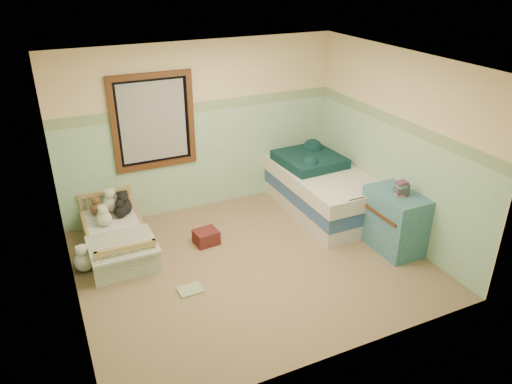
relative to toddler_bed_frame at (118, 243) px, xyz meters
name	(u,v)px	position (x,y,z in m)	size (l,w,h in m)	color
floor	(252,263)	(1.49, -1.05, -0.11)	(4.20, 3.60, 0.02)	#98805C
ceiling	(251,63)	(1.49, -1.05, 2.41)	(4.20, 3.60, 0.02)	silver
wall_back	(201,128)	(1.49, 0.75, 1.15)	(4.20, 0.04, 2.50)	beige
wall_front	(338,249)	(1.49, -2.85, 1.15)	(4.20, 0.04, 2.50)	beige
wall_left	(61,208)	(-0.61, -1.05, 1.15)	(0.04, 3.60, 2.50)	beige
wall_right	(396,146)	(3.59, -1.05, 1.15)	(0.04, 3.60, 2.50)	beige
wainscot_mint	(203,160)	(1.49, 0.74, 0.65)	(4.20, 0.01, 1.50)	#91CA9B
border_strip	(200,107)	(1.49, 0.74, 1.48)	(4.20, 0.01, 0.15)	#417547
window_frame	(153,122)	(0.79, 0.71, 1.35)	(1.16, 0.06, 1.36)	#422513
window_blinds	(153,122)	(0.79, 0.72, 1.35)	(0.92, 0.01, 1.12)	#B3B3AC
toddler_bed_frame	(118,243)	(0.00, 0.00, 0.00)	(0.74, 1.48, 0.19)	#9C7543
toddler_mattress	(116,232)	(0.00, 0.00, 0.16)	(0.68, 1.42, 0.12)	white
patchwork_quilt	(122,245)	(0.00, -0.46, 0.23)	(0.80, 0.74, 0.03)	#648EBA
plush_bed_brown	(97,208)	(-0.15, 0.50, 0.31)	(0.18, 0.18, 0.18)	brown
plush_bed_white	(111,204)	(0.05, 0.50, 0.33)	(0.24, 0.24, 0.24)	silver
plush_bed_tan	(103,215)	(-0.10, 0.28, 0.30)	(0.17, 0.17, 0.17)	#CEB284
plush_bed_dark	(121,211)	(0.13, 0.28, 0.30)	(0.18, 0.18, 0.18)	black
plush_floor_cream	(84,262)	(-0.46, -0.33, 0.03)	(0.25, 0.25, 0.25)	silver
plush_floor_tan	(108,271)	(-0.23, -0.65, 0.02)	(0.24, 0.24, 0.24)	#CEB284
twin_bed_frame	(320,203)	(3.04, -0.17, 0.01)	(1.02, 2.05, 0.22)	silver
twin_boxspring	(321,190)	(3.04, -0.17, 0.23)	(1.02, 2.05, 0.22)	navy
twin_mattress	(322,177)	(3.04, -0.17, 0.45)	(1.07, 2.09, 0.22)	white
teal_blanket	(310,159)	(2.99, 0.13, 0.63)	(0.87, 0.92, 0.14)	black
dresser	(394,221)	(3.33, -1.50, 0.31)	(0.50, 0.80, 0.80)	#285D71
book_stack	(402,189)	(3.33, -1.55, 0.79)	(0.16, 0.12, 0.16)	brown
red_pillow	(206,237)	(1.12, -0.36, 0.00)	(0.31, 0.27, 0.19)	maroon
floor_book	(190,290)	(0.59, -1.28, -0.08)	(0.28, 0.22, 0.03)	yellow
extra_plush_0	(123,205)	(0.20, 0.42, 0.32)	(0.22, 0.22, 0.22)	black
extra_plush_1	(104,219)	(-0.11, 0.14, 0.31)	(0.20, 0.20, 0.20)	silver
extra_plush_2	(124,207)	(0.20, 0.35, 0.32)	(0.21, 0.21, 0.21)	black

